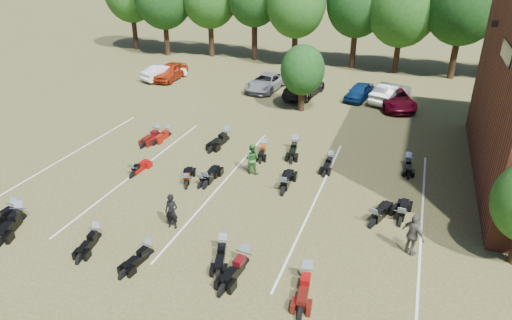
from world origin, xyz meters
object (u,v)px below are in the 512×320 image
at_px(car_0, 170,72).
at_px(motorcycle_7, 133,176).
at_px(person_black, 172,212).
at_px(motorcycle_3, 223,252).
at_px(person_grey, 413,235).
at_px(person_green, 252,159).
at_px(car_4, 359,92).
at_px(motorcycle_0, 16,216).
at_px(motorcycle_14, 158,137).

xyz_separation_m(car_0, motorcycle_7, (7.50, -17.50, -0.75)).
bearing_deg(person_black, motorcycle_3, -21.86).
bearing_deg(motorcycle_7, person_grey, 174.00).
xyz_separation_m(person_green, motorcycle_3, (1.33, -7.04, -0.86)).
bearing_deg(person_green, motorcycle_7, 23.38).
xyz_separation_m(car_4, motorcycle_7, (-9.57, -17.51, -0.64)).
distance_m(person_green, motorcycle_0, 11.81).
relative_size(car_0, person_black, 2.68).
bearing_deg(person_grey, motorcycle_14, 16.62).
xyz_separation_m(motorcycle_0, motorcycle_14, (1.33, 10.48, 0.00)).
bearing_deg(car_0, person_black, -60.87).
relative_size(person_grey, motorcycle_3, 0.86).
xyz_separation_m(motorcycle_3, motorcycle_7, (-7.26, 4.47, 0.00)).
height_order(person_black, motorcycle_0, person_black).
distance_m(person_black, person_green, 6.30).
bearing_deg(car_0, person_grey, -41.93).
distance_m(car_0, motorcycle_14, 13.66).
relative_size(person_green, motorcycle_0, 0.73).
height_order(car_0, motorcycle_0, car_0).
height_order(car_4, motorcycle_7, car_4).
height_order(motorcycle_0, motorcycle_7, motorcycle_0).
bearing_deg(car_0, motorcycle_0, -78.92).
bearing_deg(person_green, person_grey, 151.99).
bearing_deg(motorcycle_7, car_4, -116.86).
bearing_deg(motorcycle_3, motorcycle_14, 115.76).
bearing_deg(motorcycle_3, car_0, 107.39).
distance_m(person_black, motorcycle_0, 7.55).
bearing_deg(car_4, motorcycle_0, -107.17).
bearing_deg(car_4, person_black, -92.21).
height_order(car_4, person_black, person_black).
bearing_deg(person_black, person_green, 72.24).
bearing_deg(motorcycle_3, motorcycle_0, 167.88).
height_order(car_4, motorcycle_3, car_4).
bearing_deg(motorcycle_0, car_4, 60.51).
relative_size(motorcycle_3, motorcycle_7, 1.08).
height_order(car_4, motorcycle_0, car_4).
relative_size(person_black, motorcycle_7, 0.82).
bearing_deg(motorcycle_3, motorcycle_7, 131.84).
relative_size(car_0, car_4, 1.18).
height_order(person_black, motorcycle_7, person_black).
height_order(person_green, motorcycle_0, person_green).
height_order(person_green, motorcycle_7, person_green).
height_order(car_0, motorcycle_3, car_0).
distance_m(car_4, motorcycle_14, 16.59).
xyz_separation_m(motorcycle_3, motorcycle_14, (-8.82, 9.70, 0.00)).
bearing_deg(car_4, motorcycle_14, -120.65).
relative_size(car_0, motorcycle_14, 1.91).
height_order(person_black, motorcycle_3, person_black).
bearing_deg(car_4, motorcycle_7, -107.13).
height_order(car_4, person_grey, person_grey).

